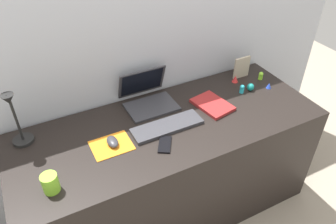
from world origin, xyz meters
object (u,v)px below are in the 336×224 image
(notebook_pad, at_px, (212,105))
(toy_figurine_red, at_px, (235,79))
(keyboard, at_px, (167,126))
(toy_figurine_lime, at_px, (261,76))
(picture_frame, at_px, (242,67))
(coffee_mug, at_px, (50,183))
(desk_lamp, at_px, (16,121))
(toy_figurine_teal, at_px, (251,87))
(cell_phone, at_px, (165,144))
(toy_figurine_blue, at_px, (269,86))
(mouse, at_px, (113,142))
(toy_figurine_cyan, at_px, (242,89))
(laptop, at_px, (147,96))

(notebook_pad, bearing_deg, toy_figurine_red, 19.38)
(keyboard, relative_size, toy_figurine_lime, 7.32)
(keyboard, bearing_deg, picture_frame, 20.03)
(notebook_pad, distance_m, coffee_mug, 1.03)
(desk_lamp, height_order, coffee_mug, desk_lamp)
(toy_figurine_teal, relative_size, toy_figurine_red, 1.07)
(cell_phone, relative_size, toy_figurine_red, 2.71)
(cell_phone, height_order, toy_figurine_lime, toy_figurine_lime)
(toy_figurine_teal, relative_size, toy_figurine_blue, 1.38)
(mouse, bearing_deg, keyboard, -1.15)
(toy_figurine_red, distance_m, toy_figurine_cyan, 0.13)
(toy_figurine_cyan, bearing_deg, notebook_pad, -171.52)
(toy_figurine_cyan, relative_size, toy_figurine_lime, 1.04)
(toy_figurine_blue, bearing_deg, coffee_mug, -171.72)
(mouse, distance_m, toy_figurine_cyan, 0.92)
(toy_figurine_teal, bearing_deg, toy_figurine_blue, -14.94)
(mouse, relative_size, toy_figurine_blue, 2.61)
(cell_phone, distance_m, desk_lamp, 0.76)
(keyboard, bearing_deg, laptop, 89.61)
(keyboard, xyz_separation_m, toy_figurine_cyan, (0.59, 0.09, 0.02))
(toy_figurine_cyan, bearing_deg, coffee_mug, -168.79)
(toy_figurine_lime, bearing_deg, keyboard, -168.15)
(laptop, xyz_separation_m, picture_frame, (0.70, -0.02, 0.02))
(toy_figurine_teal, bearing_deg, mouse, -175.09)
(laptop, height_order, mouse, laptop)
(toy_figurine_cyan, height_order, toy_figurine_lime, toy_figurine_cyan)
(desk_lamp, xyz_separation_m, picture_frame, (1.44, 0.03, -0.09))
(desk_lamp, xyz_separation_m, toy_figurine_lime, (1.55, -0.05, -0.13))
(mouse, xyz_separation_m, picture_frame, (1.03, 0.25, 0.05))
(mouse, relative_size, toy_figurine_cyan, 1.65)
(toy_figurine_teal, bearing_deg, toy_figurine_cyan, 176.31)
(toy_figurine_lime, bearing_deg, notebook_pad, -166.52)
(keyboard, relative_size, coffee_mug, 4.38)
(laptop, height_order, toy_figurine_lime, laptop)
(desk_lamp, distance_m, coffee_mug, 0.40)
(picture_frame, height_order, toy_figurine_cyan, picture_frame)
(mouse, distance_m, coffee_mug, 0.39)
(picture_frame, bearing_deg, toy_figurine_cyan, -125.11)
(laptop, distance_m, cell_phone, 0.41)
(coffee_mug, distance_m, toy_figurine_red, 1.36)
(cell_phone, relative_size, toy_figurine_cyan, 2.20)
(keyboard, xyz_separation_m, toy_figurine_blue, (0.78, 0.06, 0.01))
(toy_figurine_lime, height_order, toy_figurine_blue, toy_figurine_lime)
(coffee_mug, bearing_deg, keyboard, 13.04)
(toy_figurine_teal, bearing_deg, toy_figurine_red, 100.80)
(toy_figurine_blue, bearing_deg, toy_figurine_lime, 78.04)
(picture_frame, xyz_separation_m, toy_figurine_lime, (0.10, -0.09, -0.05))
(desk_lamp, xyz_separation_m, toy_figurine_teal, (1.39, -0.13, -0.14))
(notebook_pad, distance_m, toy_figurine_red, 0.34)
(keyboard, relative_size, toy_figurine_teal, 8.08)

